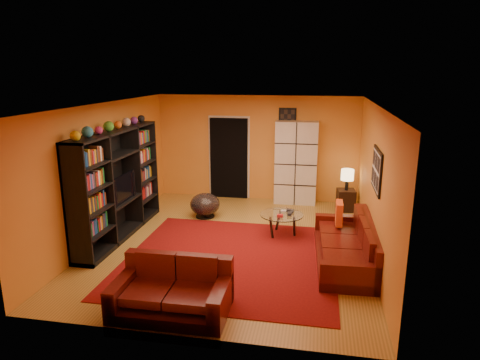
% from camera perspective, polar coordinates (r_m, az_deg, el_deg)
% --- Properties ---
extents(floor, '(6.00, 6.00, 0.00)m').
position_cam_1_polar(floor, '(8.23, -0.94, -8.39)').
color(floor, olive).
rests_on(floor, ground).
extents(ceiling, '(6.00, 6.00, 0.00)m').
position_cam_1_polar(ceiling, '(7.60, -1.03, 9.98)').
color(ceiling, white).
rests_on(ceiling, wall_back).
extents(wall_back, '(6.00, 0.00, 6.00)m').
position_cam_1_polar(wall_back, '(10.70, 2.23, 4.27)').
color(wall_back, orange).
rests_on(wall_back, floor).
extents(wall_front, '(6.00, 0.00, 6.00)m').
position_cam_1_polar(wall_front, '(5.05, -7.84, -7.72)').
color(wall_front, orange).
rests_on(wall_front, floor).
extents(wall_left, '(0.00, 6.00, 6.00)m').
position_cam_1_polar(wall_left, '(8.65, -17.43, 1.15)').
color(wall_left, orange).
rests_on(wall_left, floor).
extents(wall_right, '(0.00, 6.00, 6.00)m').
position_cam_1_polar(wall_right, '(7.73, 17.50, -0.41)').
color(wall_right, orange).
rests_on(wall_right, floor).
extents(rug, '(3.60, 3.60, 0.01)m').
position_cam_1_polar(rug, '(7.58, -1.26, -10.42)').
color(rug, '#5E0A0B').
rests_on(rug, floor).
extents(doorway, '(0.95, 0.10, 2.04)m').
position_cam_1_polar(doorway, '(10.84, -1.49, 2.90)').
color(doorway, black).
rests_on(doorway, floor).
extents(wall_art_right, '(0.03, 1.00, 0.70)m').
position_cam_1_polar(wall_art_right, '(7.37, 17.78, 1.26)').
color(wall_art_right, black).
rests_on(wall_art_right, wall_right).
extents(wall_art_back, '(0.42, 0.03, 0.52)m').
position_cam_1_polar(wall_art_back, '(10.50, 6.34, 8.13)').
color(wall_art_back, black).
rests_on(wall_art_back, wall_back).
extents(entertainment_unit, '(0.45, 3.00, 2.10)m').
position_cam_1_polar(entertainment_unit, '(8.61, -15.98, -0.52)').
color(entertainment_unit, black).
rests_on(entertainment_unit, floor).
extents(tv, '(0.92, 0.12, 0.53)m').
position_cam_1_polar(tv, '(8.56, -15.79, -1.03)').
color(tv, black).
rests_on(tv, entertainment_unit).
extents(sofa, '(1.06, 2.38, 0.85)m').
position_cam_1_polar(sofa, '(7.61, 14.57, -8.53)').
color(sofa, '#480C09').
rests_on(sofa, rug).
extents(loveseat, '(1.56, 0.95, 0.85)m').
position_cam_1_polar(loveseat, '(6.09, -8.89, -14.30)').
color(loveseat, '#480C09').
rests_on(loveseat, rug).
extents(throw_pillow, '(0.12, 0.42, 0.42)m').
position_cam_1_polar(throw_pillow, '(8.13, 13.07, -4.31)').
color(throw_pillow, '#FA561B').
rests_on(throw_pillow, sofa).
extents(coffee_table, '(0.85, 0.85, 0.43)m').
position_cam_1_polar(coffee_table, '(8.50, 5.56, -4.88)').
color(coffee_table, silver).
rests_on(coffee_table, floor).
extents(storage_cabinet, '(1.01, 0.46, 2.01)m').
position_cam_1_polar(storage_cabinet, '(10.47, 7.47, 2.29)').
color(storage_cabinet, silver).
rests_on(storage_cabinet, floor).
extents(bowl_chair, '(0.66, 0.66, 0.54)m').
position_cam_1_polar(bowl_chair, '(9.55, -4.70, -3.28)').
color(bowl_chair, black).
rests_on(bowl_chair, floor).
extents(side_table, '(0.45, 0.45, 0.50)m').
position_cam_1_polar(side_table, '(10.28, 13.92, -2.62)').
color(side_table, black).
rests_on(side_table, floor).
extents(table_lamp, '(0.29, 0.29, 0.49)m').
position_cam_1_polar(table_lamp, '(10.12, 14.12, 0.60)').
color(table_lamp, black).
rests_on(table_lamp, side_table).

